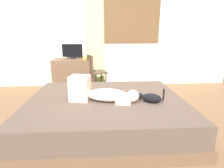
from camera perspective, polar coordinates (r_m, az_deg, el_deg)
The scene contains 10 objects.
ground_plane at distance 2.76m, azimuth 0.74°, elevation -12.89°, with size 16.00×16.00×0.00m, color brown.
back_wall_with_window at distance 4.74m, azimuth -1.16°, elevation 17.22°, with size 6.40×0.14×2.90m.
bed at distance 2.69m, azimuth -1.89°, elevation -8.73°, with size 2.23×1.88×0.43m.
person_lying at distance 2.47m, azimuth -3.67°, elevation -2.77°, with size 0.94×0.42×0.34m.
cat at distance 2.46m, azimuth 11.95°, elevation -4.30°, with size 0.33×0.21×0.21m.
desk at distance 4.49m, azimuth -12.10°, elevation 3.01°, with size 0.90×0.56×0.74m.
tv_monitor at distance 4.40m, azimuth -12.40°, elevation 10.04°, with size 0.48×0.10×0.35m.
cup at distance 4.22m, azimuth -8.67°, elevation 8.09°, with size 0.06×0.06×0.08m, color gold.
chair_by_desk at distance 4.20m, azimuth -5.56°, elevation 4.36°, with size 0.48×0.48×0.86m.
curtain_left at distance 4.62m, azimuth -5.50°, elevation 14.49°, with size 0.44×0.06×2.48m, color #ADCC75.
Camera 1 is at (-0.18, -2.42, 1.31)m, focal length 28.99 mm.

